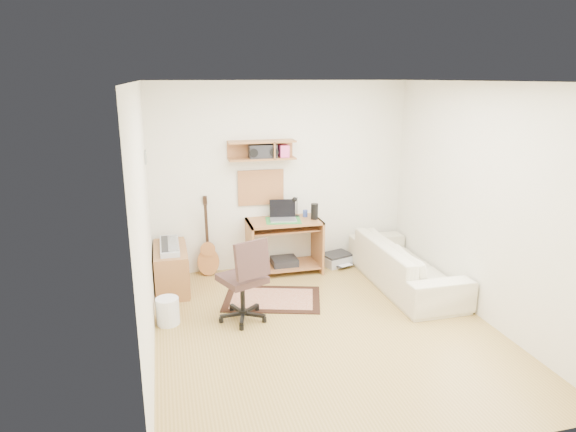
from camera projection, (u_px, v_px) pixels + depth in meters
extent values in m
cube|color=#AB8A47|center=(325.00, 329.00, 5.44)|extent=(3.60, 4.00, 0.01)
cube|color=white|center=(331.00, 81.00, 4.74)|extent=(3.60, 4.00, 0.01)
cube|color=silver|center=(281.00, 177.00, 6.96)|extent=(3.60, 0.01, 2.60)
cube|color=silver|center=(144.00, 226.00, 4.66)|extent=(0.01, 4.00, 2.60)
cube|color=silver|center=(483.00, 203.00, 5.52)|extent=(0.01, 4.00, 2.60)
cube|color=#9B6436|center=(262.00, 150.00, 6.66)|extent=(0.90, 0.25, 0.26)
cube|color=tan|center=(261.00, 187.00, 6.90)|extent=(0.64, 0.03, 0.49)
cube|color=#4C8CBF|center=(146.00, 157.00, 5.95)|extent=(0.02, 0.20, 0.15)
cylinder|color=black|center=(314.00, 211.00, 6.87)|extent=(0.10, 0.10, 0.22)
cylinder|color=#304592|center=(305.00, 213.00, 7.00)|extent=(0.07, 0.07, 0.10)
cube|color=black|center=(263.00, 152.00, 6.67)|extent=(0.37, 0.17, 0.19)
cube|color=#CCAE89|center=(272.00, 299.00, 6.15)|extent=(1.34, 1.08, 0.02)
cube|color=#9B6436|center=(171.00, 269.00, 6.40)|extent=(0.40, 0.90, 0.55)
cube|color=#B2B5BA|center=(170.00, 246.00, 6.31)|extent=(0.23, 0.74, 0.06)
cylinder|color=white|center=(168.00, 311.00, 5.51)|extent=(0.31, 0.31, 0.30)
cube|color=#A5A8AA|center=(337.00, 259.00, 7.29)|extent=(0.50, 0.44, 0.16)
imported|color=beige|center=(405.00, 256.00, 6.48)|extent=(0.59, 2.02, 0.79)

